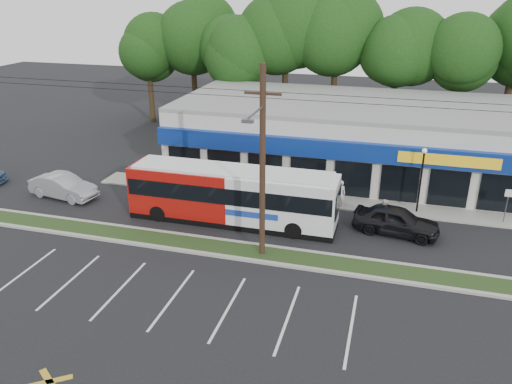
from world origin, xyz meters
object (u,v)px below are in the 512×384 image
at_px(utility_pole, 259,158).
at_px(lamp_post, 422,173).
at_px(car_silver, 63,186).
at_px(car_dark, 396,220).
at_px(pedestrian_a, 340,194).
at_px(metrobus, 232,194).
at_px(pedestrian_b, 383,213).
at_px(sign_post, 508,200).

bearing_deg(utility_pole, lamp_post, 43.95).
height_order(lamp_post, car_silver, lamp_post).
bearing_deg(utility_pole, car_silver, 164.81).
relative_size(lamp_post, car_dark, 0.88).
bearing_deg(pedestrian_a, utility_pole, 52.27).
xyz_separation_m(car_dark, car_silver, (-21.68, -0.57, -0.04)).
xyz_separation_m(utility_pole, metrobus, (-2.61, 3.57, -3.63)).
relative_size(pedestrian_a, pedestrian_b, 1.05).
height_order(utility_pole, car_silver, utility_pole).
bearing_deg(lamp_post, sign_post, -2.58).
relative_size(sign_post, pedestrian_a, 1.18).
bearing_deg(pedestrian_a, car_dark, 128.76).
relative_size(metrobus, pedestrian_a, 6.66).
height_order(car_dark, car_silver, car_dark).
relative_size(utility_pole, sign_post, 22.47).
xyz_separation_m(metrobus, car_silver, (-12.14, 0.43, -1.00)).
height_order(lamp_post, sign_post, lamp_post).
bearing_deg(car_silver, utility_pole, -96.69).
relative_size(sign_post, car_dark, 0.46).
bearing_deg(car_dark, lamp_post, -11.56).
height_order(car_silver, pedestrian_b, pedestrian_b).
distance_m(utility_pole, car_silver, 15.98).
height_order(utility_pole, metrobus, utility_pole).
relative_size(lamp_post, pedestrian_b, 2.38).
bearing_deg(utility_pole, pedestrian_b, 40.13).
xyz_separation_m(lamp_post, metrobus, (-10.78, -4.30, -0.88)).
distance_m(lamp_post, pedestrian_a, 5.12).
bearing_deg(metrobus, car_dark, 5.90).
xyz_separation_m(car_dark, pedestrian_a, (-3.55, 2.79, 0.12)).
xyz_separation_m(utility_pole, lamp_post, (8.17, 7.87, -2.74)).
bearing_deg(sign_post, car_dark, -153.78).
xyz_separation_m(car_silver, pedestrian_a, (18.13, 3.35, 0.15)).
relative_size(utility_pole, pedestrian_a, 26.55).
height_order(sign_post, car_silver, sign_post).
bearing_deg(metrobus, sign_post, 14.39).
distance_m(car_silver, pedestrian_b, 20.96).
distance_m(utility_pole, pedestrian_a, 9.25).
height_order(sign_post, pedestrian_a, sign_post).
xyz_separation_m(utility_pole, pedestrian_a, (3.38, 7.36, -4.47)).
relative_size(lamp_post, sign_post, 1.91).
bearing_deg(car_silver, lamp_post, -71.93).
xyz_separation_m(utility_pole, pedestrian_b, (6.17, 5.20, -4.52)).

